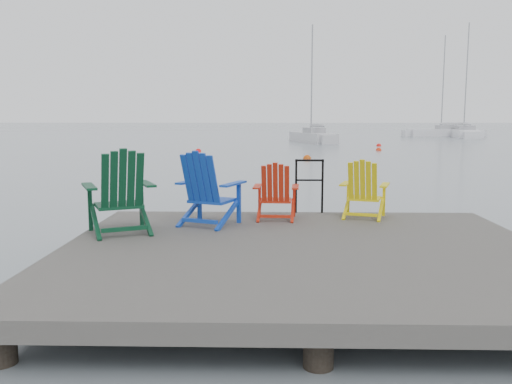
{
  "coord_description": "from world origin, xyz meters",
  "views": [
    {
      "loc": [
        -0.42,
        -6.53,
        2.09
      ],
      "look_at": [
        -0.64,
        2.43,
        0.85
      ],
      "focal_mm": 38.0,
      "sensor_mm": 36.0,
      "label": 1
    }
  ],
  "objects_px": {
    "chair_green": "(120,192)",
    "sailboat_mid": "(464,134)",
    "buoy_d": "(379,146)",
    "handrail": "(309,181)",
    "chair_yellow": "(364,189)",
    "buoy_a": "(307,159)",
    "buoy_b": "(198,152)",
    "buoy_c": "(379,150)",
    "sailboat_near": "(313,138)",
    "sailboat_far": "(445,133)",
    "chair_red": "(276,191)",
    "chair_blue": "(207,189)"
  },
  "relations": [
    {
      "from": "chair_red",
      "to": "sailboat_mid",
      "type": "relative_size",
      "value": 0.07
    },
    {
      "from": "chair_yellow",
      "to": "sailboat_far",
      "type": "height_order",
      "value": "sailboat_far"
    },
    {
      "from": "chair_blue",
      "to": "buoy_a",
      "type": "bearing_deg",
      "value": 104.25
    },
    {
      "from": "handrail",
      "to": "chair_blue",
      "type": "height_order",
      "value": "chair_blue"
    },
    {
      "from": "handrail",
      "to": "buoy_b",
      "type": "distance_m",
      "value": 24.59
    },
    {
      "from": "chair_blue",
      "to": "buoy_a",
      "type": "height_order",
      "value": "chair_blue"
    },
    {
      "from": "chair_blue",
      "to": "sailboat_mid",
      "type": "distance_m",
      "value": 54.71
    },
    {
      "from": "handrail",
      "to": "buoy_b",
      "type": "xyz_separation_m",
      "value": [
        -5.02,
        24.05,
        -1.04
      ]
    },
    {
      "from": "sailboat_mid",
      "to": "buoy_b",
      "type": "height_order",
      "value": "sailboat_mid"
    },
    {
      "from": "buoy_d",
      "to": "handrail",
      "type": "bearing_deg",
      "value": -103.36
    },
    {
      "from": "sailboat_mid",
      "to": "chair_green",
      "type": "bearing_deg",
      "value": -103.99
    },
    {
      "from": "buoy_a",
      "to": "buoy_d",
      "type": "xyz_separation_m",
      "value": [
        6.11,
        12.53,
        0.0
      ]
    },
    {
      "from": "sailboat_far",
      "to": "buoy_d",
      "type": "bearing_deg",
      "value": 143.22
    },
    {
      "from": "buoy_c",
      "to": "buoy_d",
      "type": "distance_m",
      "value": 5.58
    },
    {
      "from": "buoy_b",
      "to": "chair_green",
      "type": "bearing_deg",
      "value": -84.87
    },
    {
      "from": "chair_yellow",
      "to": "buoy_b",
      "type": "bearing_deg",
      "value": 120.48
    },
    {
      "from": "chair_yellow",
      "to": "buoy_a",
      "type": "xyz_separation_m",
      "value": [
        0.42,
        18.92,
        -0.96
      ]
    },
    {
      "from": "chair_green",
      "to": "buoy_a",
      "type": "relative_size",
      "value": 2.8
    },
    {
      "from": "chair_green",
      "to": "buoy_d",
      "type": "bearing_deg",
      "value": 48.06
    },
    {
      "from": "buoy_a",
      "to": "buoy_c",
      "type": "relative_size",
      "value": 1.14
    },
    {
      "from": "chair_red",
      "to": "chair_green",
      "type": "bearing_deg",
      "value": -149.57
    },
    {
      "from": "chair_yellow",
      "to": "buoy_d",
      "type": "distance_m",
      "value": 32.13
    },
    {
      "from": "chair_yellow",
      "to": "buoy_b",
      "type": "xyz_separation_m",
      "value": [
        -5.85,
        24.52,
        -0.96
      ]
    },
    {
      "from": "chair_yellow",
      "to": "chair_red",
      "type": "bearing_deg",
      "value": -155.97
    },
    {
      "from": "chair_green",
      "to": "buoy_c",
      "type": "bearing_deg",
      "value": 46.94
    },
    {
      "from": "chair_green",
      "to": "buoy_a",
      "type": "distance_m",
      "value": 20.58
    },
    {
      "from": "buoy_b",
      "to": "sailboat_near",
      "type": "bearing_deg",
      "value": 58.33
    },
    {
      "from": "sailboat_near",
      "to": "sailboat_far",
      "type": "height_order",
      "value": "sailboat_far"
    },
    {
      "from": "handrail",
      "to": "chair_green",
      "type": "height_order",
      "value": "chair_green"
    },
    {
      "from": "chair_green",
      "to": "sailboat_mid",
      "type": "bearing_deg",
      "value": 41.13
    },
    {
      "from": "chair_red",
      "to": "sailboat_near",
      "type": "bearing_deg",
      "value": 88.29
    },
    {
      "from": "chair_green",
      "to": "chair_yellow",
      "type": "distance_m",
      "value": 3.75
    },
    {
      "from": "chair_blue",
      "to": "chair_yellow",
      "type": "distance_m",
      "value": 2.49
    },
    {
      "from": "buoy_c",
      "to": "sailboat_mid",
      "type": "bearing_deg",
      "value": 59.87
    },
    {
      "from": "buoy_a",
      "to": "sailboat_mid",
      "type": "bearing_deg",
      "value": 58.6
    },
    {
      "from": "sailboat_near",
      "to": "buoy_a",
      "type": "bearing_deg",
      "value": -110.96
    },
    {
      "from": "chair_red",
      "to": "buoy_d",
      "type": "relative_size",
      "value": 2.4
    },
    {
      "from": "chair_green",
      "to": "chair_blue",
      "type": "bearing_deg",
      "value": 3.71
    },
    {
      "from": "chair_green",
      "to": "buoy_a",
      "type": "xyz_separation_m",
      "value": [
        3.95,
        20.17,
        -1.08
      ]
    },
    {
      "from": "buoy_d",
      "to": "sailboat_near",
      "type": "bearing_deg",
      "value": 126.02
    },
    {
      "from": "chair_green",
      "to": "buoy_c",
      "type": "height_order",
      "value": "chair_green"
    },
    {
      "from": "sailboat_far",
      "to": "buoy_b",
      "type": "bearing_deg",
      "value": 131.29
    },
    {
      "from": "buoy_c",
      "to": "buoy_d",
      "type": "height_order",
      "value": "buoy_d"
    },
    {
      "from": "buoy_d",
      "to": "sailboat_mid",
      "type": "bearing_deg",
      "value": 55.22
    },
    {
      "from": "buoy_c",
      "to": "chair_green",
      "type": "bearing_deg",
      "value": -108.22
    },
    {
      "from": "sailboat_near",
      "to": "buoy_a",
      "type": "xyz_separation_m",
      "value": [
        -1.73,
        -18.56,
        -0.36
      ]
    },
    {
      "from": "chair_yellow",
      "to": "buoy_a",
      "type": "relative_size",
      "value": 2.24
    },
    {
      "from": "chair_green",
      "to": "sailboat_near",
      "type": "height_order",
      "value": "sailboat_near"
    },
    {
      "from": "chair_red",
      "to": "sailboat_far",
      "type": "bearing_deg",
      "value": 73.41
    },
    {
      "from": "buoy_b",
      "to": "buoy_c",
      "type": "relative_size",
      "value": 1.05
    }
  ]
}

